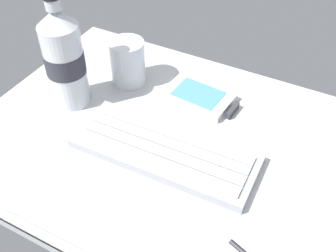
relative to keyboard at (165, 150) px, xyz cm
name	(u,v)px	position (x,y,z in cm)	size (l,w,h in cm)	color
ground_plane	(167,145)	(-1.04, 2.81, -1.79)	(64.00, 48.00, 2.80)	#B7BABC
keyboard	(165,150)	(0.00, 0.00, 0.00)	(29.26, 11.70, 1.70)	#93969B
handheld_device	(201,98)	(-0.38, 14.53, -0.08)	(13.27, 8.67, 1.50)	silver
juice_cup	(128,64)	(-14.94, 13.50, 3.10)	(6.40, 6.40, 8.50)	silver
water_bottle	(64,58)	(-20.91, 3.83, 8.20)	(6.73, 6.73, 20.80)	silver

